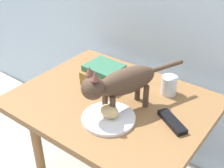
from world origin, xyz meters
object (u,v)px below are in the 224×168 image
(bread_roll, at_px, (109,111))
(candle_jar, at_px, (169,86))
(plate, at_px, (109,118))
(book_stack, at_px, (103,75))
(side_table, at_px, (112,113))
(tv_remote, at_px, (172,122))
(cat, at_px, (121,83))

(bread_roll, height_order, candle_jar, candle_jar)
(plate, xyz_separation_m, bread_roll, (0.00, 0.00, 0.03))
(plate, bearing_deg, book_stack, 132.56)
(side_table, relative_size, book_stack, 4.42)
(bread_roll, bearing_deg, book_stack, 133.23)
(side_table, relative_size, tv_remote, 5.55)
(plate, bearing_deg, cat, 89.40)
(bread_roll, relative_size, book_stack, 0.42)
(candle_jar, bearing_deg, book_stack, -160.11)
(book_stack, bearing_deg, side_table, -36.71)
(book_stack, bearing_deg, bread_roll, -46.77)
(side_table, xyz_separation_m, cat, (0.07, -0.04, 0.21))
(side_table, height_order, bread_roll, bread_roll)
(side_table, xyz_separation_m, book_stack, (-0.12, 0.09, 0.12))
(cat, height_order, tv_remote, cat)
(candle_jar, bearing_deg, tv_remote, -58.41)
(book_stack, bearing_deg, tv_remote, -11.02)
(candle_jar, height_order, tv_remote, candle_jar)
(side_table, height_order, cat, cat)
(candle_jar, bearing_deg, cat, -113.19)
(bread_roll, bearing_deg, side_table, 122.54)
(tv_remote, bearing_deg, side_table, -147.36)
(bread_roll, distance_m, candle_jar, 0.32)
(book_stack, height_order, candle_jar, book_stack)
(bread_roll, bearing_deg, tv_remote, 30.49)
(plate, height_order, candle_jar, candle_jar)
(tv_remote, bearing_deg, cat, -136.14)
(bread_roll, bearing_deg, candle_jar, 72.18)
(side_table, xyz_separation_m, plate, (0.07, -0.12, 0.08))
(book_stack, distance_m, candle_jar, 0.31)
(side_table, relative_size, plate, 3.89)
(cat, bearing_deg, side_table, 151.30)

